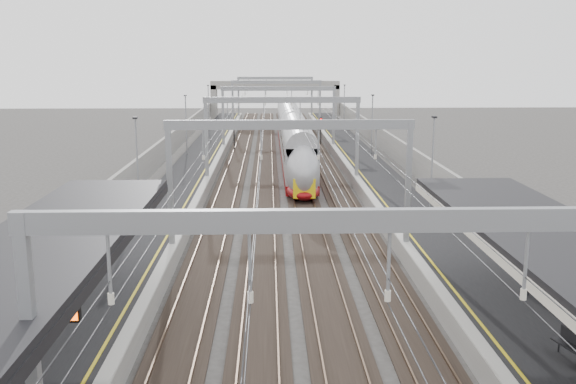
{
  "coord_description": "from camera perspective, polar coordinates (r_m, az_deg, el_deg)",
  "views": [
    {
      "loc": [
        -1.07,
        -11.16,
        10.74
      ],
      "look_at": [
        0.0,
        25.08,
        3.14
      ],
      "focal_mm": 40.0,
      "sensor_mm": 36.0,
      "label": 1
    }
  ],
  "objects": [
    {
      "name": "wall_left",
      "position": [
        57.79,
        -11.77,
        2.48
      ],
      "size": [
        0.3,
        120.0,
        3.2
      ],
      "primitive_type": "cube",
      "color": "gray",
      "rests_on": "ground"
    },
    {
      "name": "platform_left",
      "position": [
        57.5,
        -8.59,
        1.44
      ],
      "size": [
        4.0,
        120.0,
        1.0
      ],
      "primitive_type": "cube",
      "color": "black",
      "rests_on": "ground"
    },
    {
      "name": "platform_right",
      "position": [
        57.8,
        7.37,
        1.53
      ],
      "size": [
        4.0,
        120.0,
        1.0
      ],
      "primitive_type": "cube",
      "color": "black",
      "rests_on": "ground"
    },
    {
      "name": "overhead_line",
      "position": [
        62.95,
        -0.72,
        7.65
      ],
      "size": [
        13.0,
        140.0,
        6.6
      ],
      "color": "gray",
      "rests_on": "platform_left"
    },
    {
      "name": "tracks",
      "position": [
        57.18,
        -0.59,
        1.06
      ],
      "size": [
        11.4,
        140.0,
        0.2
      ],
      "color": "black",
      "rests_on": "ground"
    },
    {
      "name": "overbridge",
      "position": [
        111.29,
        -1.15,
        9.03
      ],
      "size": [
        22.0,
        2.2,
        6.9
      ],
      "color": "gray",
      "rests_on": "ground"
    },
    {
      "name": "bench",
      "position": [
        23.52,
        24.25,
        -12.28
      ],
      "size": [
        0.88,
        1.8,
        0.9
      ],
      "color": "black",
      "rests_on": "platform_right"
    },
    {
      "name": "signal_green",
      "position": [
        75.77,
        -4.82,
        5.48
      ],
      "size": [
        0.32,
        0.32,
        3.48
      ],
      "color": "black",
      "rests_on": "ground"
    },
    {
      "name": "train",
      "position": [
        69.24,
        0.45,
        4.63
      ],
      "size": [
        2.64,
        48.1,
        4.18
      ],
      "color": "maroon",
      "rests_on": "ground"
    },
    {
      "name": "wall_right",
      "position": [
        58.2,
        10.51,
        2.6
      ],
      "size": [
        0.3,
        120.0,
        3.2
      ],
      "primitive_type": "cube",
      "color": "gray",
      "rests_on": "ground"
    },
    {
      "name": "signal_red_near",
      "position": [
        82.55,
        1.29,
        6.04
      ],
      "size": [
        0.32,
        0.32,
        3.48
      ],
      "color": "black",
      "rests_on": "ground"
    },
    {
      "name": "signal_red_far",
      "position": [
        80.62,
        2.94,
        5.89
      ],
      "size": [
        0.32,
        0.32,
        3.48
      ],
      "color": "black",
      "rests_on": "ground"
    }
  ]
}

